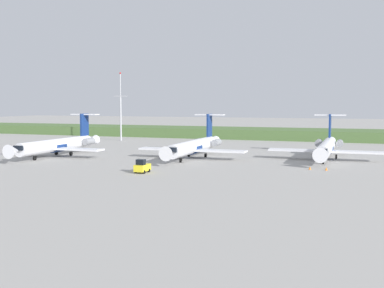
{
  "coord_description": "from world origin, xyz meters",
  "views": [
    {
      "loc": [
        32.82,
        -85.17,
        11.53
      ],
      "look_at": [
        0.0,
        7.1,
        3.0
      ],
      "focal_mm": 44.32,
      "sensor_mm": 36.0,
      "label": 1
    }
  ],
  "objects_px": {
    "regional_jet_second": "(194,146)",
    "safety_cone_front_marker": "(310,168)",
    "regional_jet_third": "(326,147)",
    "baggage_tug": "(142,167)",
    "antenna_mast": "(121,112)",
    "safety_cone_mid_marker": "(326,169)",
    "regional_jet_nearest": "(58,144)"
  },
  "relations": [
    {
      "from": "antenna_mast",
      "to": "safety_cone_mid_marker",
      "type": "bearing_deg",
      "value": -35.51
    },
    {
      "from": "regional_jet_third",
      "to": "baggage_tug",
      "type": "distance_m",
      "value": 40.35
    },
    {
      "from": "regional_jet_nearest",
      "to": "baggage_tug",
      "type": "height_order",
      "value": "regional_jet_nearest"
    },
    {
      "from": "antenna_mast",
      "to": "safety_cone_mid_marker",
      "type": "distance_m",
      "value": 78.58
    },
    {
      "from": "regional_jet_nearest",
      "to": "safety_cone_front_marker",
      "type": "relative_size",
      "value": 56.36
    },
    {
      "from": "regional_jet_second",
      "to": "baggage_tug",
      "type": "relative_size",
      "value": 9.69
    },
    {
      "from": "regional_jet_third",
      "to": "baggage_tug",
      "type": "bearing_deg",
      "value": -132.76
    },
    {
      "from": "regional_jet_third",
      "to": "safety_cone_mid_marker",
      "type": "relative_size",
      "value": 56.36
    },
    {
      "from": "regional_jet_third",
      "to": "antenna_mast",
      "type": "bearing_deg",
      "value": 155.2
    },
    {
      "from": "regional_jet_nearest",
      "to": "safety_cone_mid_marker",
      "type": "distance_m",
      "value": 56.38
    },
    {
      "from": "safety_cone_front_marker",
      "to": "safety_cone_mid_marker",
      "type": "distance_m",
      "value": 2.75
    },
    {
      "from": "regional_jet_nearest",
      "to": "regional_jet_second",
      "type": "height_order",
      "value": "same"
    },
    {
      "from": "safety_cone_front_marker",
      "to": "regional_jet_nearest",
      "type": "bearing_deg",
      "value": 176.75
    },
    {
      "from": "regional_jet_third",
      "to": "safety_cone_front_marker",
      "type": "relative_size",
      "value": 56.36
    },
    {
      "from": "antenna_mast",
      "to": "baggage_tug",
      "type": "height_order",
      "value": "antenna_mast"
    },
    {
      "from": "regional_jet_second",
      "to": "regional_jet_third",
      "type": "bearing_deg",
      "value": 14.36
    },
    {
      "from": "regional_jet_third",
      "to": "safety_cone_front_marker",
      "type": "xyz_separation_m",
      "value": [
        -1.61,
        -16.42,
        -2.26
      ]
    },
    {
      "from": "regional_jet_second",
      "to": "safety_cone_mid_marker",
      "type": "height_order",
      "value": "regional_jet_second"
    },
    {
      "from": "regional_jet_nearest",
      "to": "antenna_mast",
      "type": "xyz_separation_m",
      "value": [
        -7.36,
        42.25,
        6.11
      ]
    },
    {
      "from": "baggage_tug",
      "to": "safety_cone_front_marker",
      "type": "height_order",
      "value": "baggage_tug"
    },
    {
      "from": "regional_jet_second",
      "to": "safety_cone_mid_marker",
      "type": "distance_m",
      "value": 29.15
    },
    {
      "from": "regional_jet_second",
      "to": "safety_cone_front_marker",
      "type": "height_order",
      "value": "regional_jet_second"
    },
    {
      "from": "regional_jet_nearest",
      "to": "regional_jet_third",
      "type": "distance_m",
      "value": 56.71
    },
    {
      "from": "antenna_mast",
      "to": "baggage_tug",
      "type": "bearing_deg",
      "value": -59.02
    },
    {
      "from": "baggage_tug",
      "to": "safety_cone_mid_marker",
      "type": "bearing_deg",
      "value": 24.66
    },
    {
      "from": "regional_jet_second",
      "to": "antenna_mast",
      "type": "xyz_separation_m",
      "value": [
        -36.24,
        35.58,
        6.11
      ]
    },
    {
      "from": "regional_jet_third",
      "to": "safety_cone_front_marker",
      "type": "distance_m",
      "value": 16.66
    },
    {
      "from": "safety_cone_mid_marker",
      "to": "regional_jet_third",
      "type": "bearing_deg",
      "value": 93.92
    },
    {
      "from": "regional_jet_second",
      "to": "safety_cone_front_marker",
      "type": "relative_size",
      "value": 56.36
    },
    {
      "from": "antenna_mast",
      "to": "regional_jet_nearest",
      "type": "bearing_deg",
      "value": -80.12
    },
    {
      "from": "regional_jet_third",
      "to": "antenna_mast",
      "type": "xyz_separation_m",
      "value": [
        -62.47,
        28.87,
        6.11
      ]
    },
    {
      "from": "antenna_mast",
      "to": "safety_cone_mid_marker",
      "type": "xyz_separation_m",
      "value": [
        63.61,
        -45.38,
        -8.37
      ]
    }
  ]
}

